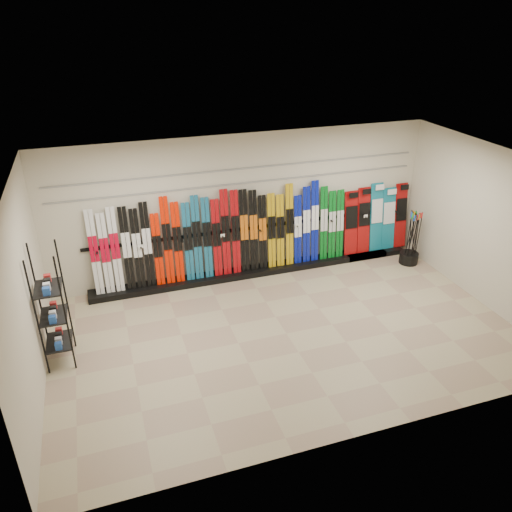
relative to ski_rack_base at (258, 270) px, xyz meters
name	(u,v)px	position (x,y,z in m)	size (l,w,h in m)	color
floor	(286,334)	(-0.22, -2.28, -0.06)	(8.00, 8.00, 0.00)	#9F856E
back_wall	(244,206)	(-0.22, 0.22, 1.44)	(8.00, 8.00, 0.00)	beige
left_wall	(26,299)	(-4.22, -2.28, 1.44)	(5.00, 5.00, 0.00)	beige
right_wall	(488,227)	(3.78, -2.28, 1.44)	(5.00, 5.00, 0.00)	beige
ceiling	(292,169)	(-0.22, -2.28, 2.94)	(8.00, 8.00, 0.00)	silver
ski_rack_base	(258,270)	(0.00, 0.00, 0.00)	(8.00, 0.40, 0.12)	black
skis	(225,236)	(-0.69, 0.04, 0.90)	(5.37, 0.20, 1.82)	silver
snowboards	(376,219)	(2.86, 0.07, 0.80)	(1.59, 0.24, 1.56)	#990C0C
accessory_rack	(52,307)	(-3.97, -1.78, 0.94)	(0.40, 0.60, 2.00)	black
pole_bin	(409,258)	(3.38, -0.62, 0.07)	(0.41, 0.41, 0.25)	black
ski_poles	(413,238)	(3.40, -0.61, 0.55)	(0.33, 0.36, 1.18)	black
slatwall_rail_0	(244,183)	(-0.22, 0.20, 1.94)	(7.60, 0.02, 0.03)	gray
slatwall_rail_1	(244,169)	(-0.22, 0.20, 2.24)	(7.60, 0.02, 0.03)	gray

